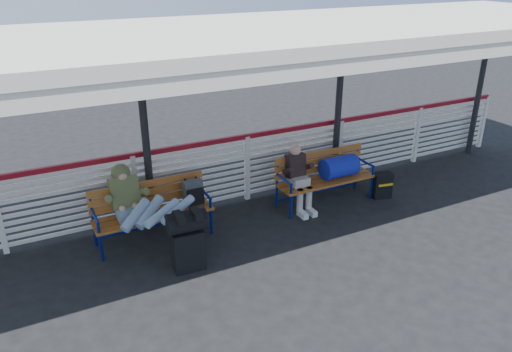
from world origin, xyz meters
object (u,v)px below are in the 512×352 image
luggage_stack (188,238)px  traveler_man (148,207)px  suitcase_side (382,185)px  companion_person (299,178)px  bench_left (161,203)px  bench_right (333,170)px

luggage_stack → traveler_man: bearing=120.3°
luggage_stack → suitcase_side: size_ratio=1.89×
luggage_stack → companion_person: companion_person is taller
bench_left → bench_right: same height
bench_left → companion_person: 2.38m
traveler_man → luggage_stack: bearing=-63.3°
luggage_stack → bench_left: bearing=96.1°
bench_left → companion_person: companion_person is taller
companion_person → luggage_stack: bearing=-159.7°
bench_right → companion_person: 0.70m
bench_left → traveler_man: size_ratio=1.10×
luggage_stack → bench_right: bearing=19.5°
bench_left → suitcase_side: size_ratio=3.78×
luggage_stack → traveler_man: 0.81m
bench_right → luggage_stack: bearing=-164.1°
companion_person → bench_right: bearing=-0.1°
bench_right → companion_person: companion_person is taller
bench_left → luggage_stack: bearing=-87.5°
bench_right → suitcase_side: 1.02m
bench_right → suitcase_side: bench_right is taller
traveler_man → companion_person: bearing=3.8°
traveler_man → suitcase_side: bearing=-1.6°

